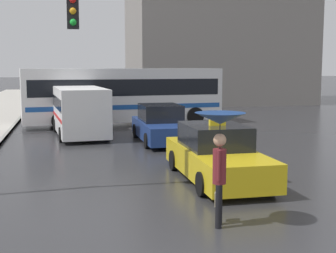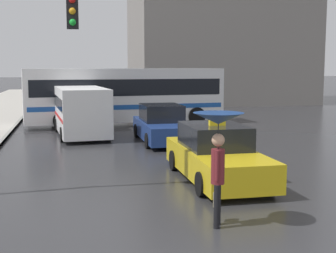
{
  "view_description": "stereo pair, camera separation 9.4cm",
  "coord_description": "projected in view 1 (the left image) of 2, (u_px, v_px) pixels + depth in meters",
  "views": [
    {
      "loc": [
        -2.41,
        -6.13,
        3.09
      ],
      "look_at": [
        0.49,
        6.9,
        1.4
      ],
      "focal_mm": 50.0,
      "sensor_mm": 36.0,
      "label": 1
    },
    {
      "loc": [
        -2.32,
        -6.15,
        3.09
      ],
      "look_at": [
        0.49,
        6.9,
        1.4
      ],
      "focal_mm": 50.0,
      "sensor_mm": 36.0,
      "label": 2
    }
  ],
  "objects": [
    {
      "name": "taxi",
      "position": [
        216.0,
        155.0,
        12.89
      ],
      "size": [
        1.91,
        4.79,
        1.68
      ],
      "rotation": [
        0.0,
        0.0,
        3.14
      ],
      "color": "gold",
      "rests_on": "ground_plane"
    },
    {
      "name": "sedan_red",
      "position": [
        161.0,
        125.0,
        19.52
      ],
      "size": [
        1.91,
        4.74,
        1.54
      ],
      "rotation": [
        0.0,
        0.0,
        3.14
      ],
      "color": "navy",
      "rests_on": "ground_plane"
    },
    {
      "name": "ambulance_van",
      "position": [
        79.0,
        109.0,
        21.13
      ],
      "size": [
        2.47,
        5.58,
        2.2
      ],
      "rotation": [
        0.0,
        0.0,
        3.23
      ],
      "color": "white",
      "rests_on": "ground_plane"
    },
    {
      "name": "city_bus",
      "position": [
        123.0,
        94.0,
        25.1
      ],
      "size": [
        10.71,
        3.54,
        3.04
      ],
      "rotation": [
        0.0,
        0.0,
        -1.47
      ],
      "color": "silver",
      "rests_on": "ground_plane"
    },
    {
      "name": "pedestrian_with_umbrella",
      "position": [
        220.0,
        136.0,
        8.93
      ],
      "size": [
        0.98,
        0.98,
        2.24
      ],
      "rotation": [
        0.0,
        0.0,
        1.17
      ],
      "color": "black",
      "rests_on": "ground_plane"
    }
  ]
}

